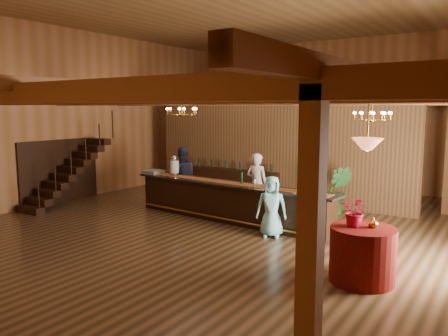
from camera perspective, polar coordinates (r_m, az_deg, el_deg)
The scene contains 26 objects.
floor at distance 11.29m, azimuth 0.39°, elevation -7.53°, with size 14.00×14.00×0.00m, color brown.
ceiling at distance 11.16m, azimuth 0.42°, elevation 20.83°, with size 14.00×14.00×0.00m, color olive.
wall_back at distance 17.17m, azimuth 13.39°, elevation 6.84°, with size 12.00×0.10×5.50m, color #A4653D.
wall_left at distance 15.03m, azimuth -19.24°, elevation 6.50°, with size 0.10×14.00×5.50m, color #A4653D.
beam_grid at distance 11.31m, azimuth 1.83°, elevation 9.10°, with size 11.90×13.90×0.39m.
support_posts at distance 10.56m, azimuth -1.09°, elevation 0.27°, with size 9.20×10.20×3.20m.
partition_wall at distance 14.24m, azimuth 6.44°, elevation 1.99°, with size 9.00×0.18×3.10m, color brown.
staircase at distance 14.29m, azimuth -19.94°, elevation -0.64°, with size 1.00×2.80×2.00m.
backroom_boxes at distance 16.08m, azimuth 10.31°, elevation -1.08°, with size 4.10×0.60×1.10m.
tasting_bar at distance 11.65m, azimuth 0.67°, elevation -4.41°, with size 6.17×1.19×1.03m.
beverage_dispenser at distance 12.87m, azimuth -6.52°, elevation 0.28°, with size 0.26×0.26×0.60m.
glass_rack_tray at distance 13.39m, azimuth -9.22°, elevation -0.50°, with size 0.50×0.50×0.10m, color gray.
raffle_drum at distance 10.29m, azimuth 10.85°, elevation -2.34°, with size 0.34×0.24×0.30m.
bar_bottle_0 at distance 11.44m, azimuth 2.29°, elevation -1.31°, with size 0.07×0.07×0.30m, color black.
bar_bottle_1 at distance 11.44m, azimuth 2.30°, elevation -1.31°, with size 0.07×0.07×0.30m, color black.
backbar_shelf at distance 14.81m, azimuth 1.18°, elevation -1.97°, with size 3.31×0.52×0.93m, color black.
round_table at distance 8.05m, azimuth 17.62°, elevation -10.73°, with size 1.12×1.12×0.97m, color #56130E.
chandelier_left at distance 11.14m, azimuth -5.54°, elevation 7.43°, with size 0.80×0.80×0.44m.
chandelier_right at distance 9.95m, azimuth 18.77°, elevation 6.51°, with size 0.80×0.80×0.52m.
pendant_lamp at distance 7.67m, azimuth 18.22°, elevation 3.02°, with size 0.52×0.52×0.90m.
bartender at distance 12.13m, azimuth 4.31°, elevation -2.18°, with size 0.64×0.42×1.77m, color silver.
staff_second at distance 13.51m, azimuth -5.49°, elevation -1.06°, with size 0.88×0.69×1.81m, color #202132.
guest at distance 10.24m, azimuth 6.22°, elevation -5.03°, with size 0.70×0.46×1.44m, color #8BE8F1.
floor_plant at distance 12.66m, azimuth 14.59°, elevation -2.84°, with size 0.77×0.62×1.40m, color #255420.
table_flowers at distance 7.86m, azimuth 16.82°, elevation -5.47°, with size 0.48×0.41×0.53m, color #A80E2C.
table_vase at distance 7.92m, azimuth 18.91°, elevation -6.37°, with size 0.14×0.14×0.29m, color #B98F2C.
Camera 1 is at (5.96, -9.11, 3.00)m, focal length 35.00 mm.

